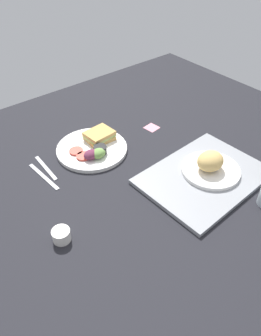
# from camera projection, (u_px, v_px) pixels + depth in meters

# --- Properties ---
(ground_plane) EXTENTS (1.90, 1.50, 0.03)m
(ground_plane) POSITION_uv_depth(u_px,v_px,m) (130.00, 173.00, 1.25)
(ground_plane) COLOR black
(serving_tray) EXTENTS (0.46, 0.35, 0.02)m
(serving_tray) POSITION_uv_depth(u_px,v_px,m) (204.00, 177.00, 1.19)
(serving_tray) COLOR gray
(serving_tray) RESTS_ON ground_plane
(bread_plate_near) EXTENTS (0.22, 0.22, 0.08)m
(bread_plate_near) POSITION_uv_depth(u_px,v_px,m) (210.00, 166.00, 1.19)
(bread_plate_near) COLOR white
(bread_plate_near) RESTS_ON serving_tray
(plate_with_salad) EXTENTS (0.29, 0.29, 0.05)m
(plate_with_salad) POSITION_uv_depth(u_px,v_px,m) (94.00, 147.00, 1.32)
(plate_with_salad) COLOR white
(plate_with_salad) RESTS_ON ground_plane
(espresso_cup) EXTENTS (0.06, 0.06, 0.04)m
(espresso_cup) POSITION_uv_depth(u_px,v_px,m) (61.00, 235.00, 0.98)
(espresso_cup) COLOR silver
(espresso_cup) RESTS_ON ground_plane
(fork) EXTENTS (0.02, 0.17, 0.01)m
(fork) POSITION_uv_depth(u_px,v_px,m) (46.00, 168.00, 1.24)
(fork) COLOR #B7B7BC
(fork) RESTS_ON ground_plane
(knife) EXTENTS (0.03, 0.19, 0.01)m
(knife) POSITION_uv_depth(u_px,v_px,m) (44.00, 176.00, 1.20)
(knife) COLOR #B7B7BC
(knife) RESTS_ON ground_plane
(sticky_note) EXTENTS (0.06, 0.06, 0.00)m
(sticky_note) POSITION_uv_depth(u_px,v_px,m) (152.00, 128.00, 1.46)
(sticky_note) COLOR pink
(sticky_note) RESTS_ON ground_plane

